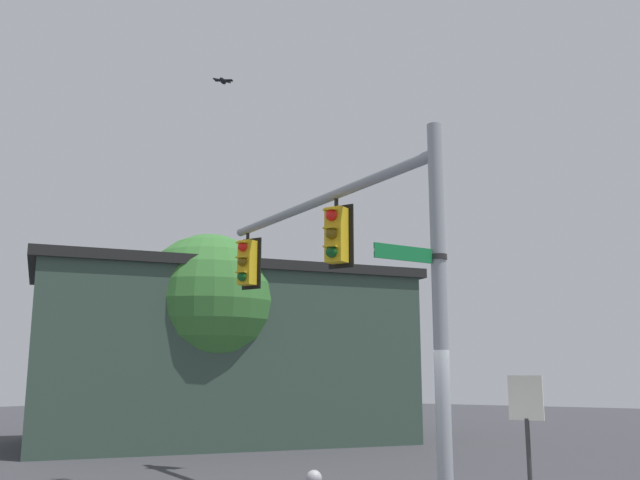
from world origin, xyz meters
TOP-DOWN VIEW (x-y plane):
  - signal_pole at (0.00, 0.00)m, footprint 0.23×0.23m
  - mast_arm at (3.19, -1.59)m, footprint 6.46×3.36m
  - traffic_light_nearest_pole at (2.54, -1.25)m, footprint 0.54×0.49m
  - traffic_light_mid_inner at (6.00, -2.97)m, footprint 0.54×0.49m
  - street_name_sign at (0.17, 0.34)m, footprint 0.68×1.22m
  - bird_flying at (4.98, -0.73)m, footprint 0.43×0.32m
  - storefront_building at (11.18, -8.20)m, footprint 12.60×13.67m
  - tree_by_storefront at (10.18, -6.48)m, footprint 4.27×4.27m
  - historical_marker at (-0.48, -2.57)m, footprint 0.60×0.08m

SIDE VIEW (x-z plane):
  - historical_marker at x=-0.48m, z-range 0.34..2.47m
  - storefront_building at x=11.18m, z-range 0.01..5.55m
  - signal_pole at x=0.00m, z-range 0.00..6.02m
  - street_name_sign at x=0.17m, z-range 3.79..4.01m
  - tree_by_storefront at x=10.18m, z-range 1.06..7.49m
  - traffic_light_nearest_pole at x=2.54m, z-range 4.08..5.39m
  - traffic_light_mid_inner at x=6.00m, z-range 4.08..5.39m
  - mast_arm at x=3.19m, z-range 5.43..5.63m
  - bird_flying at x=4.98m, z-range 8.14..8.26m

